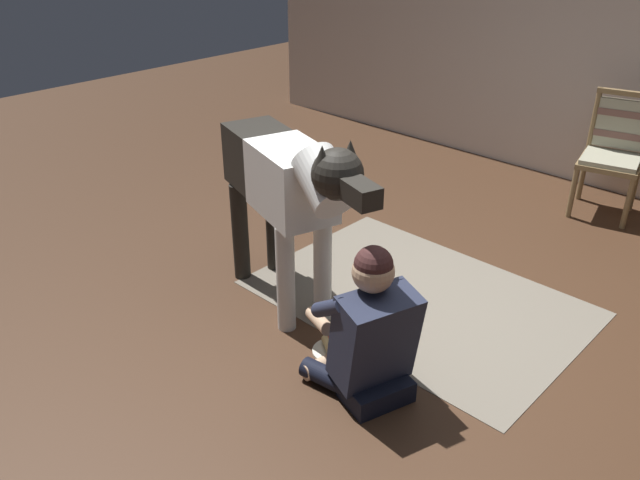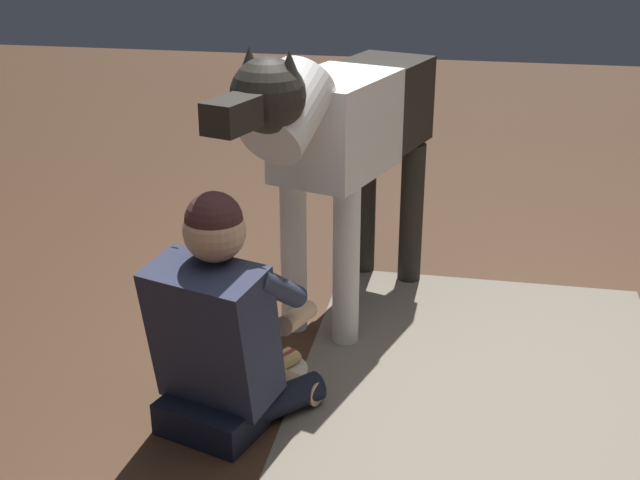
% 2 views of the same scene
% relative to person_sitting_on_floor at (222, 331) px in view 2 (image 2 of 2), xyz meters
% --- Properties ---
extents(ground_plane, '(13.96, 13.96, 0.00)m').
position_rel_person_sitting_on_floor_xyz_m(ground_plane, '(-0.21, 0.58, -0.36)').
color(ground_plane, '#41291A').
extents(area_rug, '(2.05, 1.42, 0.01)m').
position_rel_person_sitting_on_floor_xyz_m(area_rug, '(-0.32, 0.91, -0.35)').
color(area_rug, '#72695B').
rests_on(area_rug, ground).
extents(person_sitting_on_floor, '(0.71, 0.60, 0.87)m').
position_rel_person_sitting_on_floor_xyz_m(person_sitting_on_floor, '(0.00, 0.00, 0.00)').
color(person_sitting_on_floor, black).
rests_on(person_sitting_on_floor, ground).
extents(large_dog, '(1.63, 0.67, 1.27)m').
position_rel_person_sitting_on_floor_xyz_m(large_dog, '(-0.87, 0.28, 0.48)').
color(large_dog, silver).
rests_on(large_dog, ground).
extents(hot_dog_on_plate, '(0.24, 0.24, 0.06)m').
position_rel_person_sitting_on_floor_xyz_m(hot_dog_on_plate, '(-0.35, 0.11, -0.33)').
color(hot_dog_on_plate, silver).
rests_on(hot_dog_on_plate, ground).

